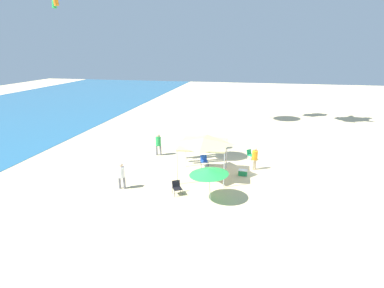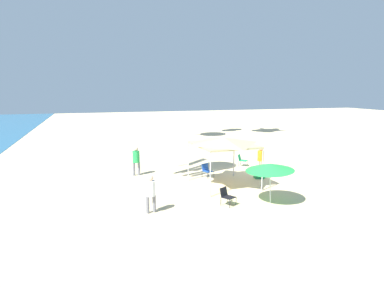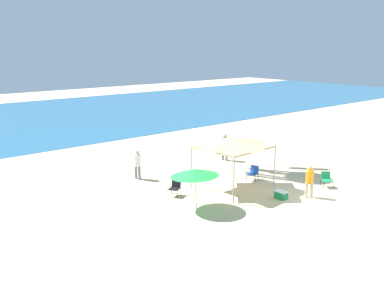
{
  "view_description": "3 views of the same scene",
  "coord_description": "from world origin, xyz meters",
  "px_view_note": "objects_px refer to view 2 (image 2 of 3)",
  "views": [
    {
      "loc": [
        -22.41,
        0.32,
        8.65
      ],
      "look_at": [
        -3.06,
        4.44,
        2.6
      ],
      "focal_mm": 29.7,
      "sensor_mm": 36.0,
      "label": 1
    },
    {
      "loc": [
        -19.36,
        10.96,
        5.47
      ],
      "look_at": [
        -1.88,
        5.64,
        2.44
      ],
      "focal_mm": 31.47,
      "sensor_mm": 36.0,
      "label": 2
    },
    {
      "loc": [
        -17.72,
        -11.51,
        7.56
      ],
      "look_at": [
        -3.16,
        6.02,
        2.24
      ],
      "focal_mm": 39.44,
      "sensor_mm": 36.0,
      "label": 3
    }
  ],
  "objects_px": {
    "cooler_box": "(259,175)",
    "person_far_stroller": "(261,158)",
    "beach_umbrella": "(270,167)",
    "person_kite_handler": "(136,159)",
    "folding_chair_facing_ocean": "(207,170)",
    "folding_chair_right_of_tent": "(242,159)",
    "folding_chair_left_of_tent": "(227,195)",
    "canopy_tent": "(224,142)",
    "person_watching_sky": "(151,191)"
  },
  "relations": [
    {
      "from": "canopy_tent",
      "to": "person_far_stroller",
      "type": "height_order",
      "value": "canopy_tent"
    },
    {
      "from": "beach_umbrella",
      "to": "person_watching_sky",
      "type": "height_order",
      "value": "beach_umbrella"
    },
    {
      "from": "cooler_box",
      "to": "person_far_stroller",
      "type": "xyz_separation_m",
      "value": [
        1.28,
        -0.76,
        0.8
      ]
    },
    {
      "from": "person_kite_handler",
      "to": "folding_chair_facing_ocean",
      "type": "bearing_deg",
      "value": 151.87
    },
    {
      "from": "canopy_tent",
      "to": "folding_chair_left_of_tent",
      "type": "bearing_deg",
      "value": 160.55
    },
    {
      "from": "person_watching_sky",
      "to": "folding_chair_right_of_tent",
      "type": "bearing_deg",
      "value": 34.67
    },
    {
      "from": "cooler_box",
      "to": "canopy_tent",
      "type": "bearing_deg",
      "value": 105.65
    },
    {
      "from": "cooler_box",
      "to": "person_far_stroller",
      "type": "height_order",
      "value": "person_far_stroller"
    },
    {
      "from": "cooler_box",
      "to": "person_watching_sky",
      "type": "height_order",
      "value": "person_watching_sky"
    },
    {
      "from": "folding_chair_left_of_tent",
      "to": "person_kite_handler",
      "type": "relative_size",
      "value": 0.44
    },
    {
      "from": "canopy_tent",
      "to": "folding_chair_facing_ocean",
      "type": "xyz_separation_m",
      "value": [
        1.98,
        0.29,
        -2.04
      ]
    },
    {
      "from": "folding_chair_facing_ocean",
      "to": "person_kite_handler",
      "type": "bearing_deg",
      "value": 136.95
    },
    {
      "from": "folding_chair_right_of_tent",
      "to": "cooler_box",
      "type": "distance_m",
      "value": 3.41
    },
    {
      "from": "person_far_stroller",
      "to": "person_kite_handler",
      "type": "relative_size",
      "value": 0.93
    },
    {
      "from": "canopy_tent",
      "to": "folding_chair_right_of_tent",
      "type": "distance_m",
      "value": 5.56
    },
    {
      "from": "folding_chair_left_of_tent",
      "to": "person_kite_handler",
      "type": "xyz_separation_m",
      "value": [
        6.78,
        3.34,
        0.61
      ]
    },
    {
      "from": "folding_chair_facing_ocean",
      "to": "folding_chair_right_of_tent",
      "type": "xyz_separation_m",
      "value": [
        2.15,
        -3.4,
        0.0
      ]
    },
    {
      "from": "beach_umbrella",
      "to": "person_kite_handler",
      "type": "bearing_deg",
      "value": 36.8
    },
    {
      "from": "beach_umbrella",
      "to": "folding_chair_right_of_tent",
      "type": "xyz_separation_m",
      "value": [
        7.62,
        -2.18,
        -1.32
      ]
    },
    {
      "from": "person_watching_sky",
      "to": "folding_chair_left_of_tent",
      "type": "bearing_deg",
      "value": -8.36
    },
    {
      "from": "folding_chair_facing_ocean",
      "to": "person_kite_handler",
      "type": "height_order",
      "value": "person_kite_handler"
    },
    {
      "from": "beach_umbrella",
      "to": "person_watching_sky",
      "type": "distance_m",
      "value": 5.71
    },
    {
      "from": "folding_chair_facing_ocean",
      "to": "cooler_box",
      "type": "height_order",
      "value": "folding_chair_facing_ocean"
    },
    {
      "from": "beach_umbrella",
      "to": "person_watching_sky",
      "type": "relative_size",
      "value": 1.35
    },
    {
      "from": "folding_chair_right_of_tent",
      "to": "cooler_box",
      "type": "bearing_deg",
      "value": -147.0
    },
    {
      "from": "canopy_tent",
      "to": "person_far_stroller",
      "type": "distance_m",
      "value": 4.29
    },
    {
      "from": "cooler_box",
      "to": "folding_chair_facing_ocean",
      "type": "bearing_deg",
      "value": 67.76
    },
    {
      "from": "folding_chair_left_of_tent",
      "to": "canopy_tent",
      "type": "bearing_deg",
      "value": 39.57
    },
    {
      "from": "folding_chair_right_of_tent",
      "to": "person_kite_handler",
      "type": "xyz_separation_m",
      "value": [
        -0.45,
        7.54,
        0.61
      ]
    },
    {
      "from": "beach_umbrella",
      "to": "folding_chair_left_of_tent",
      "type": "xyz_separation_m",
      "value": [
        0.39,
        2.02,
        -1.32
      ]
    },
    {
      "from": "folding_chair_left_of_tent",
      "to": "person_watching_sky",
      "type": "xyz_separation_m",
      "value": [
        0.02,
        3.61,
        0.53
      ]
    },
    {
      "from": "cooler_box",
      "to": "person_watching_sky",
      "type": "xyz_separation_m",
      "value": [
        -3.83,
        7.41,
        0.81
      ]
    },
    {
      "from": "folding_chair_facing_ocean",
      "to": "person_kite_handler",
      "type": "xyz_separation_m",
      "value": [
        1.71,
        4.14,
        0.61
      ]
    },
    {
      "from": "folding_chair_left_of_tent",
      "to": "cooler_box",
      "type": "xyz_separation_m",
      "value": [
        3.85,
        -3.8,
        -0.27
      ]
    },
    {
      "from": "folding_chair_facing_ocean",
      "to": "person_far_stroller",
      "type": "relative_size",
      "value": 0.48
    },
    {
      "from": "person_watching_sky",
      "to": "person_far_stroller",
      "type": "relative_size",
      "value": 1.0
    },
    {
      "from": "canopy_tent",
      "to": "person_kite_handler",
      "type": "relative_size",
      "value": 1.93
    },
    {
      "from": "canopy_tent",
      "to": "person_far_stroller",
      "type": "relative_size",
      "value": 2.08
    },
    {
      "from": "folding_chair_right_of_tent",
      "to": "cooler_box",
      "type": "height_order",
      "value": "folding_chair_right_of_tent"
    },
    {
      "from": "person_watching_sky",
      "to": "person_far_stroller",
      "type": "distance_m",
      "value": 9.63
    },
    {
      "from": "folding_chair_right_of_tent",
      "to": "cooler_box",
      "type": "xyz_separation_m",
      "value": [
        -3.38,
        0.4,
        -0.27
      ]
    },
    {
      "from": "person_watching_sky",
      "to": "folding_chair_facing_ocean",
      "type": "bearing_deg",
      "value": 40.86
    },
    {
      "from": "cooler_box",
      "to": "person_kite_handler",
      "type": "height_order",
      "value": "person_kite_handler"
    },
    {
      "from": "beach_umbrella",
      "to": "person_kite_handler",
      "type": "distance_m",
      "value": 8.98
    },
    {
      "from": "canopy_tent",
      "to": "folding_chair_facing_ocean",
      "type": "relative_size",
      "value": 4.35
    },
    {
      "from": "folding_chair_right_of_tent",
      "to": "person_watching_sky",
      "type": "relative_size",
      "value": 0.48
    },
    {
      "from": "person_far_stroller",
      "to": "person_kite_handler",
      "type": "bearing_deg",
      "value": -79.89
    },
    {
      "from": "canopy_tent",
      "to": "beach_umbrella",
      "type": "xyz_separation_m",
      "value": [
        -3.48,
        -0.93,
        -0.72
      ]
    },
    {
      "from": "beach_umbrella",
      "to": "person_kite_handler",
      "type": "relative_size",
      "value": 1.26
    },
    {
      "from": "person_far_stroller",
      "to": "cooler_box",
      "type": "bearing_deg",
      "value": -8.58
    }
  ]
}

